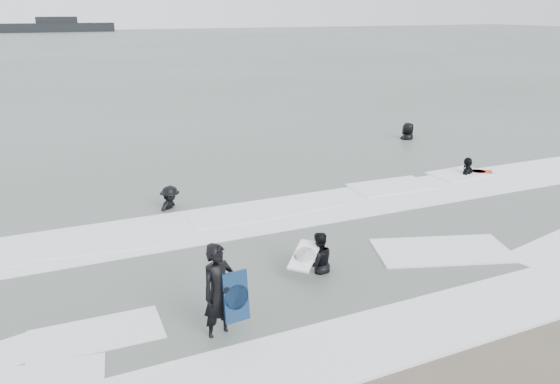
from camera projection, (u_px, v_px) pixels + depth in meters
name	position (u px, v px, depth m)	size (l,w,h in m)	color
ground	(382.00, 319.00, 10.76)	(320.00, 320.00, 0.00)	brown
sea	(74.00, 50.00, 80.12)	(320.00, 320.00, 0.00)	#47544C
surfer_centre	(221.00, 337.00, 10.17)	(0.69, 0.45, 1.90)	black
surfer_wading	(318.00, 273.00, 12.64)	(0.75, 0.59, 1.55)	black
surfer_breaker	(171.00, 210.00, 16.55)	(1.05, 0.60, 1.62)	black
surfer_right_near	(467.00, 176.00, 19.92)	(1.09, 0.45, 1.86)	black
surfer_right_far	(407.00, 140.00, 25.34)	(0.97, 0.63, 1.98)	black
surf_foam	(300.00, 246.00, 13.96)	(30.03, 9.06, 0.09)	white
bodyboards	(372.00, 225.00, 14.11)	(12.41, 6.92, 1.25)	#0F2648
vessel_horizon	(57.00, 27.00, 140.15)	(27.90, 4.98, 3.79)	black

